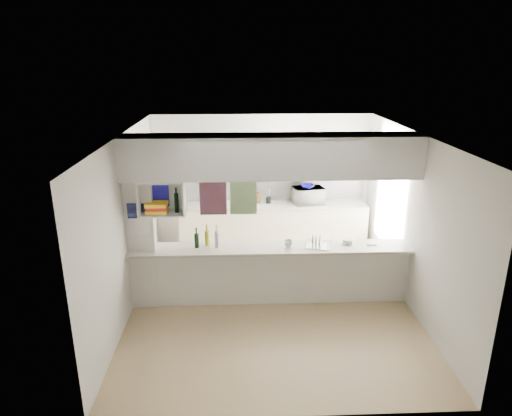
{
  "coord_description": "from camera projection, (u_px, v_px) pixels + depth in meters",
  "views": [
    {
      "loc": [
        -0.48,
        -6.26,
        3.62
      ],
      "look_at": [
        -0.2,
        0.5,
        1.37
      ],
      "focal_mm": 32.0,
      "sensor_mm": 36.0,
      "label": 1
    }
  ],
  "objects": [
    {
      "name": "servery_partition",
      "position": [
        259.0,
        200.0,
        6.57
      ],
      "size": [
        4.2,
        0.5,
        2.6
      ],
      "color": "silver",
      "rests_on": "floor"
    },
    {
      "name": "dish_rack",
      "position": [
        319.0,
        242.0,
        6.8
      ],
      "size": [
        0.42,
        0.36,
        0.19
      ],
      "rotation": [
        0.0,
        0.0,
        -0.3
      ],
      "color": "silver",
      "rests_on": "breakfast_bar"
    },
    {
      "name": "plastic_tubs",
      "position": [
        349.0,
        242.0,
        6.92
      ],
      "size": [
        0.5,
        0.18,
        0.08
      ],
      "color": "silver",
      "rests_on": "breakfast_bar"
    },
    {
      "name": "floor",
      "position": [
        270.0,
        301.0,
        7.1
      ],
      "size": [
        4.8,
        4.8,
        0.0
      ],
      "primitive_type": "plane",
      "color": "tan",
      "rests_on": "ground"
    },
    {
      "name": "wall_back",
      "position": [
        262.0,
        181.0,
        8.97
      ],
      "size": [
        4.2,
        0.0,
        4.2
      ],
      "primitive_type": "plane",
      "rotation": [
        1.57,
        0.0,
        0.0
      ],
      "color": "silver",
      "rests_on": "floor"
    },
    {
      "name": "cup",
      "position": [
        289.0,
        243.0,
        6.78
      ],
      "size": [
        0.15,
        0.15,
        0.1
      ],
      "primitive_type": "imported",
      "rotation": [
        0.0,
        0.0,
        -0.23
      ],
      "color": "white",
      "rests_on": "dish_rack"
    },
    {
      "name": "cubby_shelf",
      "position": [
        161.0,
        199.0,
        6.44
      ],
      "size": [
        0.65,
        0.35,
        0.5
      ],
      "color": "white",
      "rests_on": "bulkhead"
    },
    {
      "name": "bowl",
      "position": [
        307.0,
        186.0,
        8.72
      ],
      "size": [
        0.26,
        0.26,
        0.06
      ],
      "primitive_type": "imported",
      "color": "#100B7F",
      "rests_on": "microwave"
    },
    {
      "name": "wall_left",
      "position": [
        127.0,
        225.0,
        6.61
      ],
      "size": [
        0.0,
        4.8,
        4.8
      ],
      "primitive_type": "plane",
      "rotation": [
        1.57,
        0.0,
        1.57
      ],
      "color": "silver",
      "rests_on": "floor"
    },
    {
      "name": "utensil_jar",
      "position": [
        268.0,
        200.0,
        8.83
      ],
      "size": [
        0.09,
        0.09,
        0.13
      ],
      "primitive_type": "cylinder",
      "color": "black",
      "rests_on": "bench_top"
    },
    {
      "name": "wine_bottles",
      "position": [
        207.0,
        239.0,
        6.79
      ],
      "size": [
        0.37,
        0.15,
        0.34
      ],
      "color": "black",
      "rests_on": "breakfast_bar"
    },
    {
      "name": "kitchen_run",
      "position": [
        271.0,
        208.0,
        8.87
      ],
      "size": [
        3.6,
        0.63,
        2.24
      ],
      "color": "#EEE2C9",
      "rests_on": "floor"
    },
    {
      "name": "knife_block",
      "position": [
        258.0,
        198.0,
        8.84
      ],
      "size": [
        0.12,
        0.11,
        0.21
      ],
      "primitive_type": "cube",
      "rotation": [
        0.0,
        0.0,
        -0.25
      ],
      "color": "brown",
      "rests_on": "bench_top"
    },
    {
      "name": "ceiling",
      "position": [
        272.0,
        135.0,
        6.28
      ],
      "size": [
        4.8,
        4.8,
        0.0
      ],
      "primitive_type": "plane",
      "color": "white",
      "rests_on": "wall_back"
    },
    {
      "name": "microwave",
      "position": [
        308.0,
        195.0,
        8.8
      ],
      "size": [
        0.63,
        0.49,
        0.32
      ],
      "primitive_type": "imported",
      "rotation": [
        0.0,
        0.0,
        3.33
      ],
      "color": "white",
      "rests_on": "bench_top"
    },
    {
      "name": "wall_right",
      "position": [
        412.0,
        221.0,
        6.77
      ],
      "size": [
        0.0,
        4.8,
        4.8
      ],
      "primitive_type": "plane",
      "rotation": [
        1.57,
        0.0,
        -1.57
      ],
      "color": "silver",
      "rests_on": "floor"
    }
  ]
}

